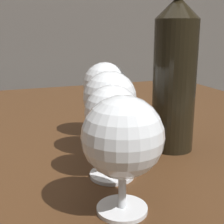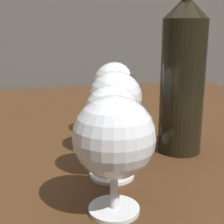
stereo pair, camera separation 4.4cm
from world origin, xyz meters
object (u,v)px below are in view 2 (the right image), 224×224
at_px(wine_glass_amber, 112,115).
at_px(wine_glass_port, 115,86).
at_px(wine_glass_pinot, 115,100).
at_px(wine_glass_merlot, 114,139).
at_px(wine_bottle, 183,73).

xyz_separation_m(wine_glass_amber, wine_glass_port, (0.05, 0.17, 0.01)).
distance_m(wine_glass_amber, wine_glass_pinot, 0.08).
bearing_deg(wine_glass_merlot, wine_bottle, 45.28).
xyz_separation_m(wine_glass_merlot, wine_glass_port, (0.07, 0.26, 0.01)).
bearing_deg(wine_glass_amber, wine_glass_merlot, -102.73).
distance_m(wine_glass_amber, wine_glass_port, 0.18).
height_order(wine_glass_amber, wine_bottle, wine_bottle).
xyz_separation_m(wine_glass_amber, wine_glass_pinot, (0.03, 0.08, 0.00)).
bearing_deg(wine_glass_pinot, wine_glass_merlot, -105.17).
relative_size(wine_glass_pinot, wine_glass_port, 0.97).
bearing_deg(wine_glass_merlot, wine_glass_port, 75.10).
distance_m(wine_glass_merlot, wine_glass_amber, 0.09).
bearing_deg(wine_glass_pinot, wine_glass_amber, -107.76).
bearing_deg(wine_glass_pinot, wine_bottle, -6.66).
distance_m(wine_glass_merlot, wine_glass_port, 0.27).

